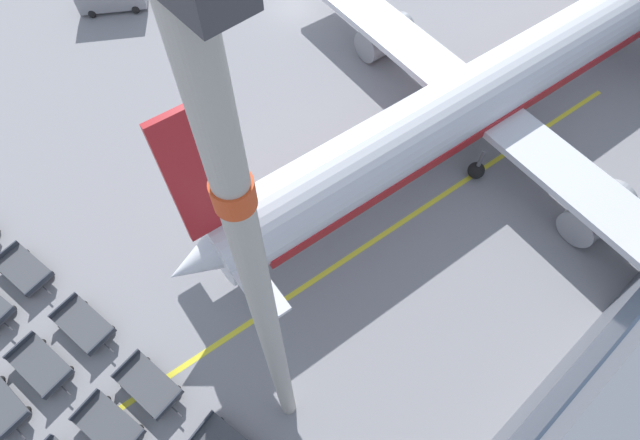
{
  "coord_description": "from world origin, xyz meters",
  "views": [
    {
      "loc": [
        27.36,
        -21.83,
        24.64
      ],
      "look_at": [
        16.78,
        -12.48,
        1.74
      ],
      "focal_mm": 28.0,
      "sensor_mm": 36.0,
      "label": 1
    }
  ],
  "objects_px": {
    "baggage_dolly_row_mid_a_col_c": "(41,366)",
    "baggage_dolly_row_mid_b_col_c": "(84,325)",
    "apron_light_mast": "(264,310)",
    "baggage_dolly_row_mid_a_col_d": "(109,426)",
    "baggage_dolly_row_mid_b_col_d": "(149,385)",
    "baggage_dolly_row_mid_b_col_b": "(24,270)",
    "airplane": "(494,88)"
  },
  "relations": [
    {
      "from": "baggage_dolly_row_mid_a_col_d",
      "to": "airplane",
      "type": "bearing_deg",
      "value": 91.65
    },
    {
      "from": "airplane",
      "to": "apron_light_mast",
      "type": "distance_m",
      "value": 23.45
    },
    {
      "from": "baggage_dolly_row_mid_b_col_c",
      "to": "airplane",
      "type": "bearing_deg",
      "value": 80.57
    },
    {
      "from": "baggage_dolly_row_mid_a_col_d",
      "to": "baggage_dolly_row_mid_b_col_d",
      "type": "distance_m",
      "value": 2.33
    },
    {
      "from": "baggage_dolly_row_mid_a_col_c",
      "to": "baggage_dolly_row_mid_b_col_d",
      "type": "distance_m",
      "value": 5.45
    },
    {
      "from": "airplane",
      "to": "baggage_dolly_row_mid_a_col_c",
      "type": "height_order",
      "value": "airplane"
    },
    {
      "from": "baggage_dolly_row_mid_a_col_d",
      "to": "baggage_dolly_row_mid_b_col_b",
      "type": "xyz_separation_m",
      "value": [
        -10.05,
        0.47,
        0.0
      ]
    },
    {
      "from": "baggage_dolly_row_mid_a_col_c",
      "to": "apron_light_mast",
      "type": "relative_size",
      "value": 0.17
    },
    {
      "from": "baggage_dolly_row_mid_b_col_c",
      "to": "baggage_dolly_row_mid_b_col_d",
      "type": "height_order",
      "value": "same"
    },
    {
      "from": "airplane",
      "to": "baggage_dolly_row_mid_a_col_d",
      "type": "distance_m",
      "value": 27.66
    },
    {
      "from": "baggage_dolly_row_mid_a_col_c",
      "to": "baggage_dolly_row_mid_a_col_d",
      "type": "height_order",
      "value": "same"
    },
    {
      "from": "airplane",
      "to": "baggage_dolly_row_mid_b_col_c",
      "type": "distance_m",
      "value": 26.6
    },
    {
      "from": "baggage_dolly_row_mid_a_col_c",
      "to": "airplane",
      "type": "bearing_deg",
      "value": 82.36
    },
    {
      "from": "airplane",
      "to": "baggage_dolly_row_mid_b_col_d",
      "type": "distance_m",
      "value": 25.37
    },
    {
      "from": "baggage_dolly_row_mid_a_col_d",
      "to": "baggage_dolly_row_mid_b_col_c",
      "type": "relative_size",
      "value": 1.0
    },
    {
      "from": "airplane",
      "to": "baggage_dolly_row_mid_a_col_d",
      "type": "xyz_separation_m",
      "value": [
        0.79,
        -27.53,
        -2.64
      ]
    },
    {
      "from": "airplane",
      "to": "apron_light_mast",
      "type": "relative_size",
      "value": 1.95
    },
    {
      "from": "baggage_dolly_row_mid_a_col_c",
      "to": "baggage_dolly_row_mid_b_col_c",
      "type": "xyz_separation_m",
      "value": [
        -0.49,
        2.54,
        0.0
      ]
    },
    {
      "from": "baggage_dolly_row_mid_a_col_c",
      "to": "baggage_dolly_row_mid_b_col_c",
      "type": "distance_m",
      "value": 2.58
    },
    {
      "from": "baggage_dolly_row_mid_a_col_c",
      "to": "baggage_dolly_row_mid_a_col_d",
      "type": "relative_size",
      "value": 1.0
    },
    {
      "from": "baggage_dolly_row_mid_b_col_c",
      "to": "apron_light_mast",
      "type": "bearing_deg",
      "value": 28.25
    },
    {
      "from": "baggage_dolly_row_mid_b_col_b",
      "to": "baggage_dolly_row_mid_b_col_c",
      "type": "relative_size",
      "value": 1.0
    },
    {
      "from": "baggage_dolly_row_mid_b_col_c",
      "to": "apron_light_mast",
      "type": "distance_m",
      "value": 16.27
    },
    {
      "from": "airplane",
      "to": "baggage_dolly_row_mid_a_col_c",
      "type": "bearing_deg",
      "value": -97.64
    },
    {
      "from": "baggage_dolly_row_mid_b_col_b",
      "to": "airplane",
      "type": "bearing_deg",
      "value": 71.12
    },
    {
      "from": "apron_light_mast",
      "to": "baggage_dolly_row_mid_b_col_d",
      "type": "bearing_deg",
      "value": -139.12
    },
    {
      "from": "baggage_dolly_row_mid_a_col_c",
      "to": "baggage_dolly_row_mid_a_col_d",
      "type": "bearing_deg",
      "value": 13.6
    },
    {
      "from": "baggage_dolly_row_mid_b_col_d",
      "to": "baggage_dolly_row_mid_a_col_d",
      "type": "bearing_deg",
      "value": -80.33
    },
    {
      "from": "apron_light_mast",
      "to": "baggage_dolly_row_mid_b_col_b",
      "type": "bearing_deg",
      "value": -157.12
    },
    {
      "from": "airplane",
      "to": "apron_light_mast",
      "type": "bearing_deg",
      "value": -75.32
    },
    {
      "from": "baggage_dolly_row_mid_b_col_d",
      "to": "airplane",
      "type": "bearing_deg",
      "value": 90.91
    },
    {
      "from": "baggage_dolly_row_mid_a_col_d",
      "to": "apron_light_mast",
      "type": "distance_m",
      "value": 14.4
    }
  ]
}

